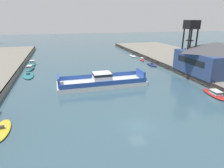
% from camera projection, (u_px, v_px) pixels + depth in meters
% --- Properties ---
extents(ground_plane, '(400.00, 400.00, 0.00)m').
position_uv_depth(ground_plane, '(138.00, 127.00, 29.70)').
color(ground_plane, '#385666').
extents(chain_ferry, '(21.63, 6.94, 3.34)m').
position_uv_depth(chain_ferry, '(102.00, 82.00, 47.48)').
color(chain_ferry, silver).
rests_on(chain_ferry, ground).
extents(moored_boat_near_left, '(2.56, 6.64, 0.93)m').
position_uv_depth(moored_boat_near_left, '(2.00, 130.00, 28.40)').
color(moored_boat_near_left, yellow).
rests_on(moored_boat_near_left, ground).
extents(moored_boat_near_right, '(1.93, 5.00, 1.13)m').
position_uv_depth(moored_boat_near_right, '(142.00, 59.00, 76.59)').
color(moored_boat_near_right, red).
rests_on(moored_boat_near_right, ground).
extents(moored_boat_mid_left, '(3.14, 7.30, 1.30)m').
position_uv_depth(moored_boat_mid_left, '(215.00, 93.00, 41.55)').
color(moored_boat_mid_left, red).
rests_on(moored_boat_mid_left, ground).
extents(moored_boat_mid_right, '(2.07, 5.69, 1.06)m').
position_uv_depth(moored_boat_mid_right, '(133.00, 56.00, 84.23)').
color(moored_boat_mid_right, white).
rests_on(moored_boat_mid_right, ground).
extents(moored_boat_far_left, '(3.95, 8.68, 0.95)m').
position_uv_depth(moored_boat_far_left, '(28.00, 75.00, 55.80)').
color(moored_boat_far_left, '#237075').
rests_on(moored_boat_far_left, ground).
extents(moored_boat_far_right, '(3.05, 6.63, 1.45)m').
position_uv_depth(moored_boat_far_right, '(32.00, 63.00, 69.60)').
color(moored_boat_far_right, '#237075').
rests_on(moored_boat_far_right, ground).
extents(moored_boat_upstream_a, '(2.53, 6.18, 1.03)m').
position_uv_depth(moored_boat_upstream_a, '(152.00, 65.00, 68.37)').
color(moored_boat_upstream_a, navy).
rests_on(moored_boat_upstream_a, ground).
extents(moored_boat_upstream_b, '(2.89, 6.69, 1.50)m').
position_uv_depth(moored_boat_upstream_b, '(30.00, 68.00, 62.56)').
color(moored_boat_upstream_b, '#237075').
rests_on(moored_boat_upstream_b, ground).
extents(warehouse_shed, '(15.58, 15.63, 8.38)m').
position_uv_depth(warehouse_shed, '(215.00, 58.00, 52.82)').
color(warehouse_shed, navy).
rests_on(warehouse_shed, quay_right).
extents(crane_tower, '(3.37, 3.37, 13.93)m').
position_uv_depth(crane_tower, '(191.00, 31.00, 54.94)').
color(crane_tower, black).
rests_on(crane_tower, quay_right).
extents(bollard_right_far, '(0.32, 0.32, 0.71)m').
position_uv_depth(bollard_right_far, '(215.00, 82.00, 44.81)').
color(bollard_right_far, black).
rests_on(bollard_right_far, quay_right).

